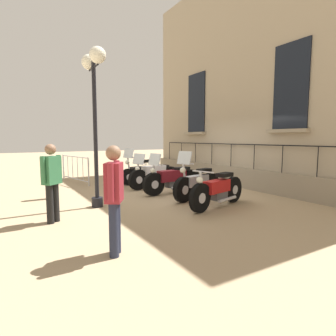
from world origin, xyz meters
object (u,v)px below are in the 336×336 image
motorcycle_silver (197,184)px  bollard (51,179)px  motorcycle_black (141,172)px  crowd_barrier (75,168)px  lamppost (94,92)px  pedestrian_walking (52,179)px  motorcycle_red (218,190)px  pedestrian_standing (114,194)px  motorcycle_maroon (173,179)px  motorcycle_white (155,175)px

motorcycle_silver → bollard: bearing=-31.8°
motorcycle_black → crowd_barrier: size_ratio=0.83×
motorcycle_black → lamppost: 4.41m
crowd_barrier → pedestrian_walking: pedestrian_walking is taller
motorcycle_red → lamppost: lamppost is taller
crowd_barrier → pedestrian_standing: bearing=81.8°
crowd_barrier → motorcycle_maroon: bearing=120.1°
motorcycle_red → crowd_barrier: 6.23m
motorcycle_black → motorcycle_white: (-0.03, 1.06, 0.02)m
motorcycle_red → pedestrian_walking: (3.75, -0.79, 0.48)m
motorcycle_red → bollard: (3.44, -3.24, 0.13)m
bollard → motorcycle_red: bearing=136.7°
motorcycle_white → pedestrian_walking: (3.71, 2.46, 0.45)m
lamppost → pedestrian_walking: size_ratio=2.36×
motorcycle_white → lamppost: bearing=32.9°
motorcycle_white → motorcycle_maroon: motorcycle_maroon is taller
motorcycle_red → motorcycle_silver: bearing=-97.7°
motorcycle_black → crowd_barrier: motorcycle_black is taller
motorcycle_black → motorcycle_white: 1.06m
motorcycle_silver → motorcycle_white: bearing=-85.3°
motorcycle_maroon → motorcycle_black: bearing=-88.7°
pedestrian_standing → pedestrian_walking: pedestrian_standing is taller
motorcycle_black → motorcycle_maroon: motorcycle_black is taller
motorcycle_silver → pedestrian_standing: bearing=35.6°
pedestrian_walking → motorcycle_white: bearing=-146.5°
motorcycle_red → pedestrian_walking: size_ratio=1.32×
lamppost → pedestrian_standing: (0.63, 2.99, -1.93)m
motorcycle_black → pedestrian_standing: 6.52m
crowd_barrier → bollard: 2.88m
lamppost → motorcycle_maroon: bearing=-169.1°
motorcycle_red → bollard: 4.73m
motorcycle_red → pedestrian_standing: pedestrian_standing is taller
motorcycle_silver → motorcycle_black: bearing=-86.4°
crowd_barrier → motorcycle_white: bearing=129.6°
motorcycle_silver → lamppost: size_ratio=0.50×
motorcycle_black → pedestrian_standing: bearing=61.0°
pedestrian_walking → motorcycle_silver: bearing=-176.5°
bollard → lamppost: bearing=117.3°
motorcycle_white → lamppost: 3.86m
motorcycle_white → bollard: motorcycle_white is taller
motorcycle_red → pedestrian_walking: pedestrian_walking is taller
motorcycle_silver → pedestrian_walking: (3.89, 0.24, 0.48)m
pedestrian_standing → motorcycle_red: bearing=-156.8°
motorcycle_black → motorcycle_white: motorcycle_black is taller
motorcycle_red → lamppost: size_ratio=0.56×
motorcycle_maroon → crowd_barrier: 4.31m
motorcycle_maroon → lamppost: bearing=10.9°
bollard → motorcycle_white: bearing=-179.9°
motorcycle_maroon → motorcycle_red: (-0.02, 2.10, -0.02)m
lamppost → crowd_barrier: size_ratio=1.69×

